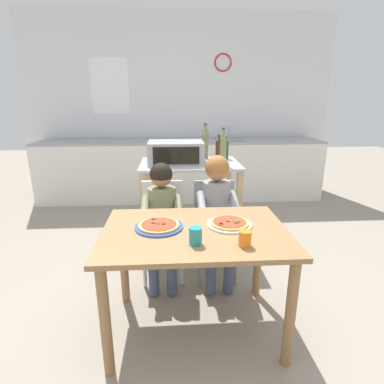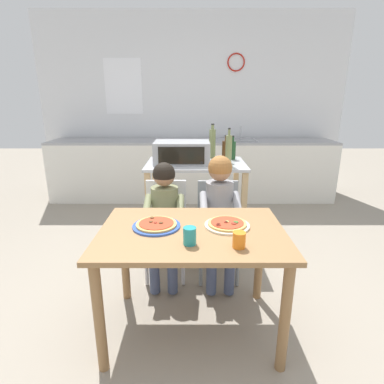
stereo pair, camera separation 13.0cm
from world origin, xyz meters
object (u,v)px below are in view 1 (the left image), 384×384
at_px(bottle_clear_vinegar, 219,151).
at_px(pizza_plate_cream, 229,223).
at_px(dining_chair_left, 163,222).
at_px(child_in_olive_shirt, 162,210).
at_px(child_in_grey_shirt, 217,205).
at_px(drinking_cup_teal, 196,236).
at_px(dining_table, 195,246).
at_px(kitchen_island_cart, 190,192).
at_px(toaster_oven, 176,152).
at_px(bottle_squat_spirits, 205,143).
at_px(drinking_cup_orange, 245,238).
at_px(dining_chair_right, 215,222).
at_px(bottle_slim_sauce, 223,150).
at_px(pizza_plate_blue_rimmed, 159,226).
at_px(bottle_dark_olive_oil, 225,149).

relative_size(bottle_clear_vinegar, pizza_plate_cream, 0.92).
distance_m(dining_chair_left, child_in_olive_shirt, 0.20).
relative_size(child_in_grey_shirt, drinking_cup_teal, 10.53).
bearing_deg(child_in_olive_shirt, dining_table, -68.96).
distance_m(kitchen_island_cart, toaster_oven, 0.42).
height_order(toaster_oven, bottle_squat_spirits, bottle_squat_spirits).
distance_m(bottle_clear_vinegar, drinking_cup_orange, 1.47).
height_order(dining_chair_right, child_in_grey_shirt, child_in_grey_shirt).
bearing_deg(drinking_cup_orange, pizza_plate_cream, 96.49).
height_order(bottle_slim_sauce, child_in_olive_shirt, bottle_slim_sauce).
distance_m(bottle_slim_sauce, dining_table, 1.18).
distance_m(bottle_slim_sauce, drinking_cup_teal, 1.31).
bearing_deg(child_in_grey_shirt, bottle_squat_spirits, 90.77).
relative_size(bottle_squat_spirits, dining_chair_left, 0.43).
bearing_deg(drinking_cup_teal, child_in_olive_shirt, 105.24).
relative_size(bottle_slim_sauce, child_in_grey_shirt, 0.33).
distance_m(toaster_oven, bottle_slim_sauce, 0.45).
distance_m(dining_chair_right, child_in_grey_shirt, 0.23).
distance_m(bottle_squat_spirits, dining_chair_right, 0.94).
xyz_separation_m(child_in_olive_shirt, pizza_plate_blue_rimmed, (-0.00, -0.53, 0.10)).
relative_size(bottle_dark_olive_oil, bottle_squat_spirits, 0.68).
xyz_separation_m(dining_table, dining_chair_left, (-0.22, 0.70, -0.13)).
xyz_separation_m(bottle_clear_vinegar, pizza_plate_blue_rimmed, (-0.55, -1.17, -0.27)).
bearing_deg(drinking_cup_teal, toaster_oven, 93.48).
bearing_deg(pizza_plate_cream, drinking_cup_orange, -83.51).
distance_m(toaster_oven, pizza_plate_cream, 1.20).
bearing_deg(kitchen_island_cart, bottle_clear_vinegar, 6.29).
bearing_deg(drinking_cup_teal, drinking_cup_orange, -8.05).
bearing_deg(bottle_slim_sauce, bottle_clear_vinegar, 91.83).
bearing_deg(child_in_grey_shirt, dining_chair_right, 90.00).
height_order(toaster_oven, dining_table, toaster_oven).
xyz_separation_m(child_in_grey_shirt, pizza_plate_cream, (-0.00, -0.52, 0.06)).
xyz_separation_m(dining_table, drinking_cup_teal, (-0.01, -0.19, 0.16)).
relative_size(bottle_clear_vinegar, child_in_grey_shirt, 0.25).
relative_size(pizza_plate_cream, drinking_cup_teal, 2.86).
bearing_deg(bottle_dark_olive_oil, bottle_clear_vinegar, -119.91).
height_order(child_in_olive_shirt, pizza_plate_blue_rimmed, child_in_olive_shirt).
bearing_deg(dining_chair_right, pizza_plate_cream, -90.00).
bearing_deg(pizza_plate_blue_rimmed, dining_table, -11.41).
relative_size(kitchen_island_cart, bottle_dark_olive_oil, 3.98).
xyz_separation_m(child_in_olive_shirt, drinking_cup_orange, (0.48, -0.81, 0.13)).
bearing_deg(drinking_cup_orange, child_in_olive_shirt, 120.49).
xyz_separation_m(bottle_clear_vinegar, drinking_cup_orange, (-0.07, -1.45, -0.24)).
xyz_separation_m(bottle_squat_spirits, child_in_olive_shirt, (-0.43, -0.86, -0.41)).
distance_m(pizza_plate_blue_rimmed, pizza_plate_cream, 0.44).
relative_size(bottle_dark_olive_oil, dining_table, 0.21).
xyz_separation_m(dining_table, dining_chair_right, (0.22, 0.69, -0.13)).
bearing_deg(pizza_plate_blue_rimmed, drinking_cup_orange, -29.95).
height_order(kitchen_island_cart, dining_chair_left, kitchen_island_cart).
bearing_deg(pizza_plate_blue_rimmed, bottle_squat_spirits, 72.76).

